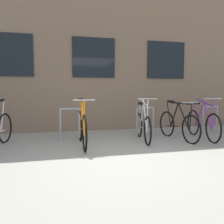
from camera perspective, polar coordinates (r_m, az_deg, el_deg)
ground_plane at (r=4.18m, az=2.84°, el=-11.47°), size 42.00×42.00×0.00m
storefront_building at (r=10.90m, az=-7.74°, el=12.80°), size 28.00×7.42×5.39m
bike_rack at (r=5.94m, az=-0.74°, el=-1.95°), size 6.51×0.05×0.80m
bicycle_silver at (r=5.70m, az=7.70°, el=-3.31°), size 0.44×1.62×1.07m
bicycle_black at (r=6.00m, az=16.02°, el=-2.98°), size 0.44×1.71×0.99m
bicycle_orange at (r=5.16m, az=-7.41°, el=-3.74°), size 0.44×1.82×1.06m
bicycle_purple at (r=6.36m, az=21.48°, el=-2.61°), size 0.45×1.78×1.07m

